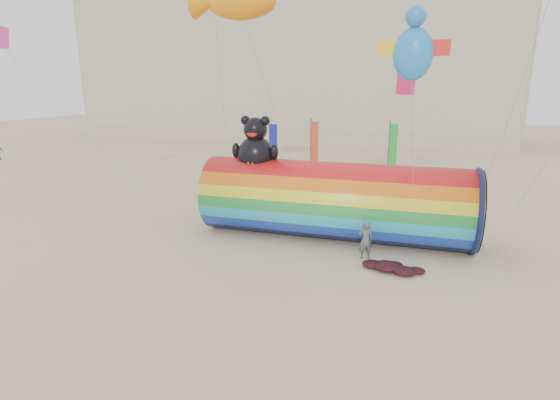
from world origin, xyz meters
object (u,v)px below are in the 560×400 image
(windsock_assembly, at_px, (335,199))
(kite_handler, at_px, (366,240))
(fabric_bundle, at_px, (392,267))
(hotel_building, at_px, (288,66))

(windsock_assembly, height_order, kite_handler, windsock_assembly)
(kite_handler, distance_m, fabric_bundle, 1.78)
(windsock_assembly, bearing_deg, fabric_bundle, -48.30)
(kite_handler, bearing_deg, fabric_bundle, 120.55)
(hotel_building, height_order, fabric_bundle, hotel_building)
(windsock_assembly, relative_size, kite_handler, 7.61)
(fabric_bundle, bearing_deg, hotel_building, 111.29)
(windsock_assembly, relative_size, fabric_bundle, 5.11)
(hotel_building, distance_m, windsock_assembly, 45.34)
(fabric_bundle, bearing_deg, kite_handler, 139.34)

